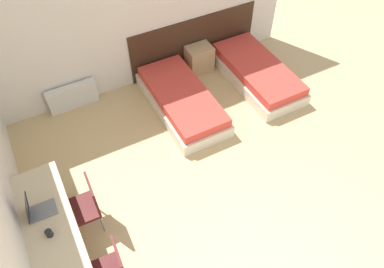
# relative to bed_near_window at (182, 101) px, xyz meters

# --- Properties ---
(wall_back) EXTENTS (5.97, 0.05, 2.70)m
(wall_back) POSITION_rel_bed_near_window_xyz_m (-0.35, 1.06, 1.16)
(wall_back) COLOR silver
(wall_back) RESTS_ON ground_plane
(headboard_panel) EXTENTS (2.58, 0.03, 1.00)m
(headboard_panel) POSITION_rel_bed_near_window_xyz_m (0.78, 1.02, 0.31)
(headboard_panel) COLOR #382316
(headboard_panel) RESTS_ON ground_plane
(bed_near_window) EXTENTS (0.91, 1.98, 0.39)m
(bed_near_window) POSITION_rel_bed_near_window_xyz_m (0.00, 0.00, 0.00)
(bed_near_window) COLOR beige
(bed_near_window) RESTS_ON ground_plane
(bed_near_door) EXTENTS (0.91, 1.98, 0.39)m
(bed_near_door) POSITION_rel_bed_near_window_xyz_m (1.56, 0.00, 0.00)
(bed_near_door) COLOR beige
(bed_near_door) RESTS_ON ground_plane
(nightstand) EXTENTS (0.48, 0.36, 0.51)m
(nightstand) POSITION_rel_bed_near_window_xyz_m (0.78, 0.81, 0.07)
(nightstand) COLOR tan
(nightstand) RESTS_ON ground_plane
(radiator) EXTENTS (0.85, 0.12, 0.46)m
(radiator) POSITION_rel_bed_near_window_xyz_m (-1.65, 0.94, 0.04)
(radiator) COLOR silver
(radiator) RESTS_ON ground_plane
(desk) EXTENTS (0.58, 2.25, 0.75)m
(desk) POSITION_rel_bed_near_window_xyz_m (-2.54, -1.88, 0.40)
(desk) COLOR #C6B28E
(desk) RESTS_ON ground_plane
(chair_near_laptop) EXTENTS (0.45, 0.45, 0.89)m
(chair_near_laptop) POSITION_rel_bed_near_window_xyz_m (-2.10, -1.40, 0.29)
(chair_near_laptop) COLOR #511919
(chair_near_laptop) RESTS_ON ground_plane
(laptop) EXTENTS (0.34, 0.24, 0.34)m
(laptop) POSITION_rel_bed_near_window_xyz_m (-2.61, -1.43, 0.63)
(laptop) COLOR slate
(laptop) RESTS_ON desk
(mug) EXTENTS (0.08, 0.08, 0.09)m
(mug) POSITION_rel_bed_near_window_xyz_m (-2.56, -1.77, 0.60)
(mug) COLOR black
(mug) RESTS_ON desk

